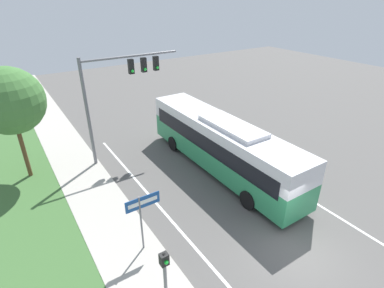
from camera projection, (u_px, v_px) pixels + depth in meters
The scene contains 7 objects.
ground_plane at pixel (296, 251), 13.14m from camera, with size 80.00×80.00×0.00m, color #565451.
lane_divider_far at pixel (344, 220), 14.89m from camera, with size 0.14×30.00×0.01m.
bus at pixel (221, 143), 18.34m from camera, with size 2.61×12.49×3.49m.
signal_gantry at pixel (118, 84), 18.45m from camera, with size 6.35×0.41×6.92m.
pedestrian_signal at pixel (165, 273), 9.89m from camera, with size 0.28×0.34×2.71m.
street_sign at pixel (142, 212), 12.32m from camera, with size 1.51×0.08×2.86m.
roadside_tree at pixel (10, 101), 16.25m from camera, with size 3.72×3.72×6.63m.
Camera 1 is at (-9.06, -5.50, 10.16)m, focal length 28.00 mm.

